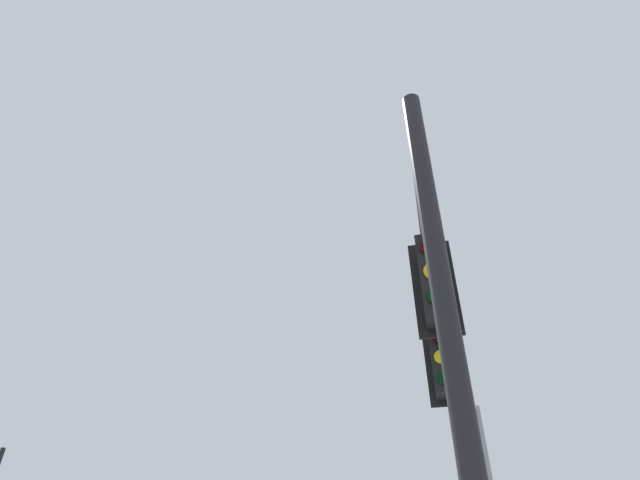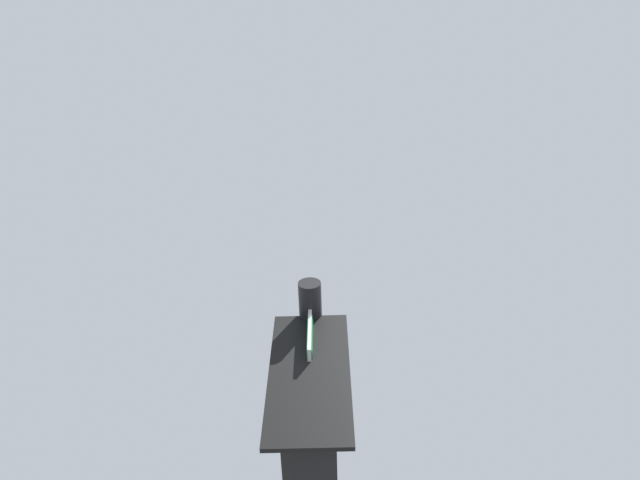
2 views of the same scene
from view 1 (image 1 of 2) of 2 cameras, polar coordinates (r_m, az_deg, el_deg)
signal_pole_near at (r=6.20m, az=13.52°, el=-9.15°), size 4.76×0.77×6.16m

